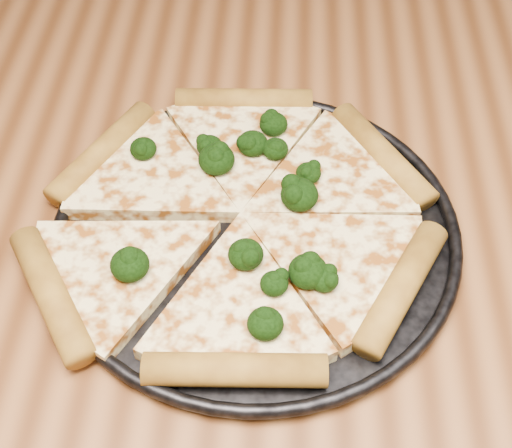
{
  "coord_description": "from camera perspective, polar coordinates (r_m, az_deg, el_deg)",
  "views": [
    {
      "loc": [
        -0.03,
        -0.35,
        1.22
      ],
      "look_at": [
        -0.05,
        0.04,
        0.77
      ],
      "focal_mm": 51.73,
      "sensor_mm": 36.0,
      "label": 1
    }
  ],
  "objects": [
    {
      "name": "pizza",
      "position": [
        0.61,
        -1.49,
        0.63
      ],
      "size": [
        0.35,
        0.32,
        0.02
      ],
      "rotation": [
        0.0,
        0.0,
        0.04
      ],
      "color": "#FBE79A",
      "rests_on": "pizza_pan"
    },
    {
      "name": "dining_table",
      "position": [
        0.66,
        4.47,
        -9.03
      ],
      "size": [
        1.2,
        0.9,
        0.75
      ],
      "color": "brown",
      "rests_on": "ground"
    },
    {
      "name": "broccoli_florets",
      "position": [
        0.6,
        -0.63,
        1.35
      ],
      "size": [
        0.18,
        0.24,
        0.02
      ],
      "color": "black",
      "rests_on": "pizza"
    },
    {
      "name": "pizza_pan",
      "position": [
        0.61,
        0.0,
        -0.51
      ],
      "size": [
        0.34,
        0.34,
        0.02
      ],
      "color": "black",
      "rests_on": "dining_table"
    }
  ]
}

